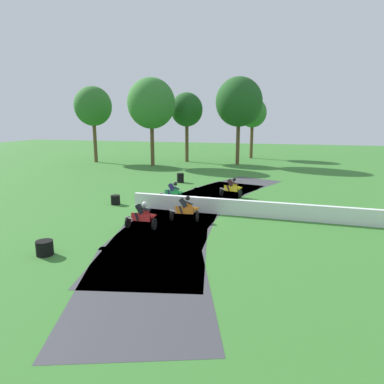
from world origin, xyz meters
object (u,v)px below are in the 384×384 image
Objects in this scene: motorcycle_trailing_orange at (186,209)px; motorcycle_fourth_red at (143,216)px; motorcycle_lead_yellow at (232,188)px; tire_stack_mid_a at (115,200)px; tire_stack_near at (180,178)px; tire_stack_mid_b at (45,248)px; motorcycle_chase_green at (173,193)px.

motorcycle_trailing_orange is 2.54m from motorcycle_fourth_red.
tire_stack_mid_a is at bearing -148.34° from motorcycle_lead_yellow.
motorcycle_trailing_orange reaches higher than tire_stack_near.
motorcycle_lead_yellow is at bearing 69.28° from motorcycle_fourth_red.
motorcycle_chase_green is at bearing 78.43° from tire_stack_mid_b.
motorcycle_chase_green is at bearing 93.49° from motorcycle_fourth_red.
motorcycle_fourth_red is at bearing 60.50° from tire_stack_mid_b.
motorcycle_chase_green is 3.77m from tire_stack_mid_a.
motorcycle_lead_yellow reaches higher than motorcycle_trailing_orange.
motorcycle_chase_green is 2.13× the size of tire_stack_near.
tire_stack_mid_b is (-4.11, -6.17, -0.34)m from motorcycle_trailing_orange.
motorcycle_trailing_orange is at bearing -62.42° from motorcycle_chase_green.
motorcycle_trailing_orange is 2.09× the size of tire_stack_near.
motorcycle_lead_yellow is 1.01× the size of motorcycle_chase_green.
motorcycle_fourth_red is (0.35, -5.81, 0.02)m from motorcycle_chase_green.
tire_stack_mid_a is (-3.71, 4.12, -0.35)m from motorcycle_fourth_red.
motorcycle_lead_yellow is at bearing 35.99° from motorcycle_chase_green.
motorcycle_lead_yellow is 6.84m from tire_stack_near.
motorcycle_fourth_red reaches higher than motorcycle_trailing_orange.
motorcycle_chase_green is 1.02× the size of motorcycle_trailing_orange.
motorcycle_lead_yellow and motorcycle_fourth_red have the same top height.
tire_stack_mid_a is at bearing 132.01° from motorcycle_fourth_red.
tire_stack_mid_b is at bearing -101.57° from motorcycle_chase_green.
motorcycle_chase_green is 5.82m from motorcycle_fourth_red.
tire_stack_near is 1.18× the size of tire_stack_mid_b.
tire_stack_near is at bearing 88.80° from tire_stack_mid_b.
motorcycle_chase_green reaches higher than tire_stack_mid_a.
tire_stack_mid_b is at bearing -113.83° from motorcycle_lead_yellow.
motorcycle_lead_yellow is 2.14× the size of tire_stack_near.
tire_stack_mid_a is 8.50m from tire_stack_mid_b.
tire_stack_near is at bearing 79.20° from tire_stack_mid_a.
motorcycle_lead_yellow is 1.02× the size of motorcycle_fourth_red.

